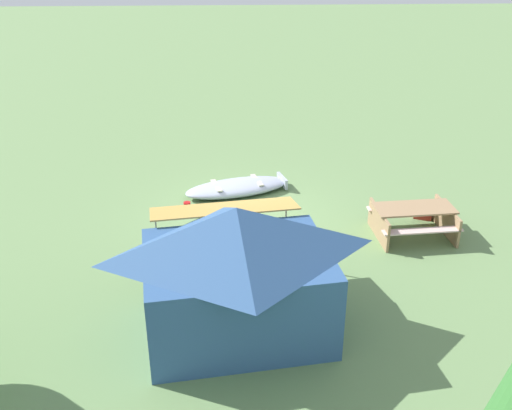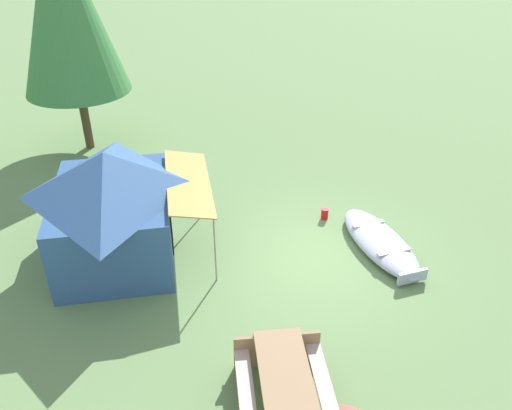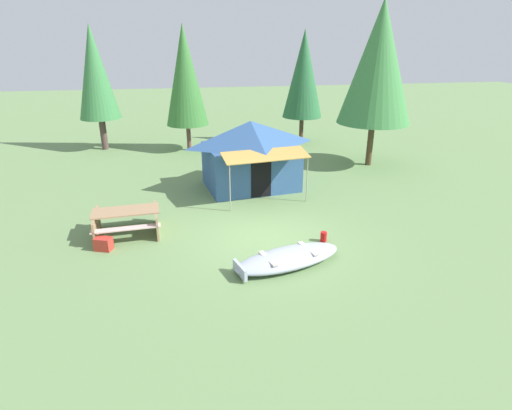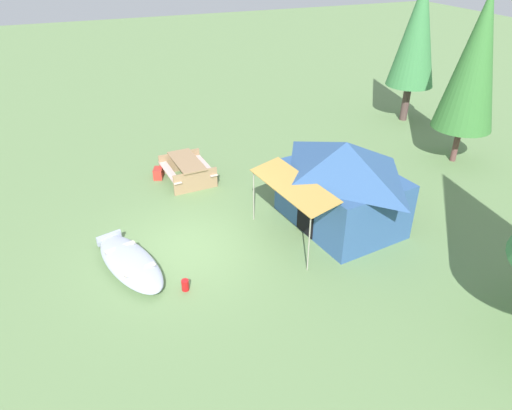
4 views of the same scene
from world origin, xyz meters
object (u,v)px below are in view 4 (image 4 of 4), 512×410
Objects in this scene: beached_rowboat at (130,262)px; pine_tree_back_right at (476,61)px; cooler_box at (158,173)px; pine_tree_back_left at (417,32)px; fuel_can at (185,285)px; canvas_cabin_tent at (342,183)px; picnic_table at (187,168)px.

pine_tree_back_right is (-2.13, 12.39, 3.54)m from beached_rowboat.
cooler_box is 12.36m from pine_tree_back_left.
pine_tree_back_right reaches higher than fuel_can.
pine_tree_back_right is (-2.20, 6.27, 2.39)m from canvas_cabin_tent.
beached_rowboat is 0.51× the size of pine_tree_back_right.
pine_tree_back_right is at bearing 109.35° from canvas_cabin_tent.
pine_tree_back_left is at bearing 115.89° from beached_rowboat.
picnic_table is at bearing 58.84° from cooler_box.
cooler_box is at bearing -137.81° from canvas_cabin_tent.
pine_tree_back_right is at bearing 107.13° from fuel_can.
pine_tree_back_left is (-6.56, 7.26, 2.51)m from canvas_cabin_tent.
beached_rowboat is at bearing -140.51° from fuel_can.
fuel_can is (1.35, 1.11, -0.05)m from beached_rowboat.
beached_rowboat is 6.97× the size of cooler_box.
pine_tree_back_left reaches higher than canvas_cabin_tent.
canvas_cabin_tent is 6.69m from cooler_box.
pine_tree_back_right is (2.12, 9.77, 3.24)m from picnic_table.
pine_tree_back_left is at bearing 122.59° from fuel_can.
picnic_table is 1.12m from cooler_box.
beached_rowboat is 1.56× the size of picnic_table.
canvas_cabin_tent is 10.10m from pine_tree_back_left.
pine_tree_back_right reaches higher than beached_rowboat.
picnic_table is 5.81m from fuel_can.
canvas_cabin_tent is 5.31m from fuel_can.
canvas_cabin_tent is at bearing 89.33° from beached_rowboat.
beached_rowboat is at bearing -31.60° from picnic_table.
picnic_table is at bearing -102.27° from pine_tree_back_right.
canvas_cabin_tent is at bearing -70.65° from pine_tree_back_right.
pine_tree_back_left is (-2.24, 10.76, 3.36)m from picnic_table.
beached_rowboat is at bearing -90.67° from canvas_cabin_tent.
fuel_can is 0.05× the size of pine_tree_back_right.
canvas_cabin_tent reaches higher than cooler_box.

